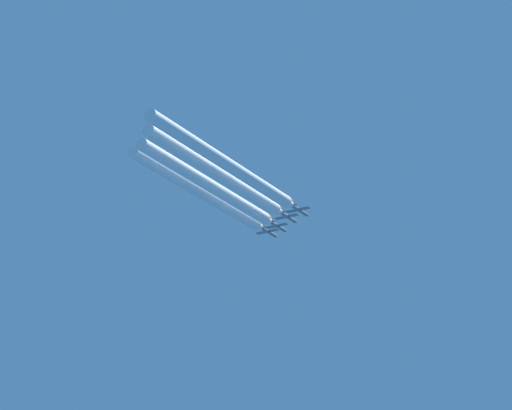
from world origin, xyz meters
name	(u,v)px	position (x,y,z in m)	size (l,w,h in m)	color
jet_lead	(269,232)	(-11.22, 10.26, 164.05)	(8.32, 12.12, 2.91)	slate
jet_second_echelon	(278,226)	(-4.22, 4.22, 162.76)	(8.32, 12.12, 2.91)	slate
jet_third_echelon	(288,217)	(3.64, -2.73, 162.19)	(8.32, 12.12, 2.91)	slate
jet_fourth_echelon	(299,210)	(11.64, -9.56, 160.68)	(8.32, 12.12, 2.91)	slate
smoke_trail_lead	(201,192)	(-11.22, -31.54, 164.02)	(3.86, 72.57, 3.86)	white
smoke_trail_second_echelon	(210,185)	(-4.22, -37.37, 162.73)	(3.86, 72.14, 3.86)	white
smoke_trail_third_echelon	(218,174)	(3.64, -44.77, 162.16)	(3.86, 73.05, 3.86)	white
smoke_trail_fourth_echelon	(226,163)	(11.64, -53.45, 160.65)	(3.86, 76.73, 3.86)	white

